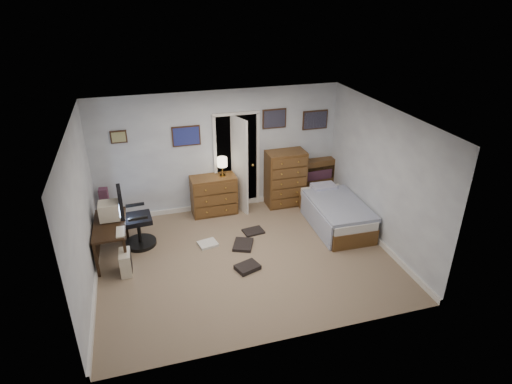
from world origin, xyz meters
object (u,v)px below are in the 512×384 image
tall_dresser (285,178)px  bed (336,213)px  office_chair (134,224)px  low_dresser (214,195)px  computer_desk (106,232)px

tall_dresser → bed: 1.36m
office_chair → low_dresser: 1.81m
low_dresser → bed: (2.19, -1.18, -0.13)m
tall_dresser → bed: bearing=-61.5°
low_dresser → bed: bearing=-29.6°
office_chair → low_dresser: size_ratio=1.29×
office_chair → bed: 3.82m
computer_desk → tall_dresser: (3.62, 1.07, 0.09)m
low_dresser → bed: size_ratio=0.51×
low_dresser → computer_desk: bearing=-153.6°
computer_desk → tall_dresser: bearing=17.2°
computer_desk → low_dresser: 2.35m
tall_dresser → low_dresser: bearing=178.5°
low_dresser → tall_dresser: bearing=-2.2°
tall_dresser → computer_desk: bearing=-164.2°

